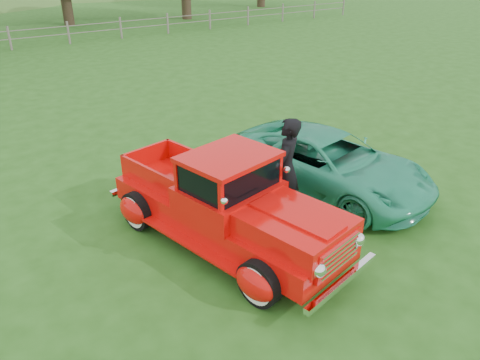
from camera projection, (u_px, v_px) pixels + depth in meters
ground at (267, 264)px, 8.05m from camera, size 140.00×140.00×0.00m
fence_line at (9, 38)px, 24.04m from camera, size 48.00×0.12×1.20m
red_pickup at (227, 204)px, 8.29m from camera, size 2.99×5.24×1.78m
teal_sedan at (328, 163)px, 10.21m from camera, size 3.04×5.01×1.30m
man at (286, 169)px, 9.06m from camera, size 0.90×0.83×2.06m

